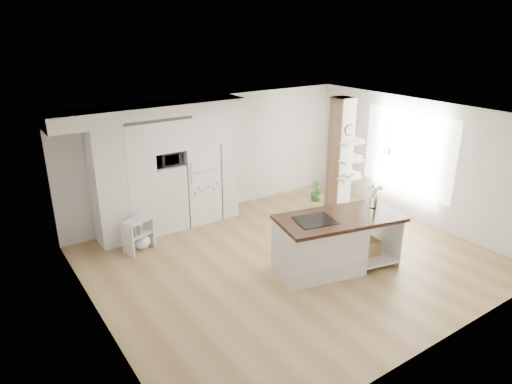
# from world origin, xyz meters

# --- Properties ---
(floor) EXTENTS (7.00, 6.00, 0.01)m
(floor) POSITION_xyz_m (0.00, 0.00, 0.00)
(floor) COLOR tan
(floor) RESTS_ON ground
(room) EXTENTS (7.04, 6.04, 2.72)m
(room) POSITION_xyz_m (0.00, 0.00, 1.86)
(room) COLOR white
(room) RESTS_ON ground
(cabinet_wall) EXTENTS (4.00, 0.71, 2.70)m
(cabinet_wall) POSITION_xyz_m (-1.45, 2.67, 1.51)
(cabinet_wall) COLOR white
(cabinet_wall) RESTS_ON floor
(refrigerator) EXTENTS (0.78, 0.69, 1.75)m
(refrigerator) POSITION_xyz_m (-0.53, 2.68, 0.88)
(refrigerator) COLOR white
(refrigerator) RESTS_ON floor
(column) EXTENTS (0.69, 0.90, 2.70)m
(column) POSITION_xyz_m (2.38, 1.13, 1.35)
(column) COLOR silver
(column) RESTS_ON floor
(window) EXTENTS (0.00, 2.40, 2.40)m
(window) POSITION_xyz_m (3.48, 0.30, 1.50)
(window) COLOR white
(window) RESTS_ON room
(pendant_light) EXTENTS (0.12, 0.12, 0.10)m
(pendant_light) POSITION_xyz_m (1.70, 0.15, 2.12)
(pendant_light) COLOR white
(pendant_light) RESTS_ON room
(kitchen_island) EXTENTS (2.40, 1.52, 1.57)m
(kitchen_island) POSITION_xyz_m (0.29, -0.58, 0.52)
(kitchen_island) COLOR white
(kitchen_island) RESTS_ON floor
(bookshelf) EXTENTS (0.63, 0.50, 0.66)m
(bookshelf) POSITION_xyz_m (-2.20, 2.01, 0.29)
(bookshelf) COLOR white
(bookshelf) RESTS_ON floor
(floor_plant_a) EXTENTS (0.31, 0.27, 0.50)m
(floor_plant_a) POSITION_xyz_m (1.82, 0.72, 0.25)
(floor_plant_a) COLOR #356A2A
(floor_plant_a) RESTS_ON floor
(floor_plant_b) EXTENTS (0.36, 0.36, 0.49)m
(floor_plant_b) POSITION_xyz_m (2.41, 2.06, 0.24)
(floor_plant_b) COLOR #356A2A
(floor_plant_b) RESTS_ON floor
(microwave) EXTENTS (0.54, 0.37, 0.30)m
(microwave) POSITION_xyz_m (-1.27, 2.62, 1.57)
(microwave) COLOR #2D2D2D
(microwave) RESTS_ON cabinet_wall
(shelf_plant) EXTENTS (0.27, 0.23, 0.30)m
(shelf_plant) POSITION_xyz_m (2.63, 1.30, 1.52)
(shelf_plant) COLOR #356A2A
(shelf_plant) RESTS_ON column
(decor_bowl) EXTENTS (0.22, 0.22, 0.05)m
(decor_bowl) POSITION_xyz_m (2.30, 0.90, 1.00)
(decor_bowl) COLOR white
(decor_bowl) RESTS_ON column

